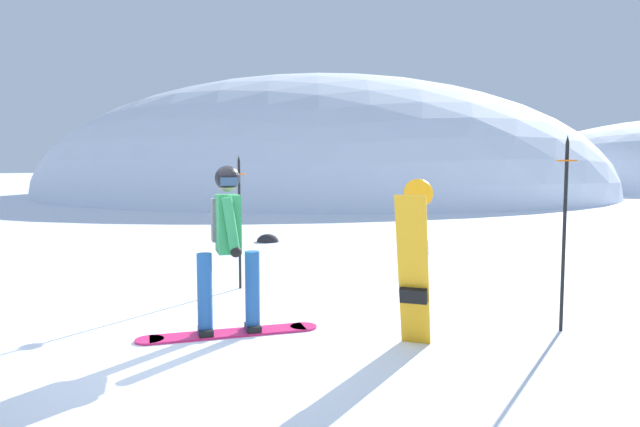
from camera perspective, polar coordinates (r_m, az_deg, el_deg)
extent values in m
plane|color=white|center=(5.46, -13.01, -13.45)|extent=(300.00, 300.00, 0.00)
ellipsoid|color=white|center=(36.30, -0.34, 2.06)|extent=(35.57, 32.01, 14.69)
cube|color=#D11E5B|center=(5.81, -9.33, -12.11)|extent=(1.43, 1.14, 0.02)
cylinder|color=#D11E5B|center=(5.96, -1.72, -11.63)|extent=(0.28, 0.28, 0.02)
cylinder|color=#D11E5B|center=(5.77, -17.21, -12.39)|extent=(0.28, 0.28, 0.02)
cube|color=black|center=(5.84, -6.95, -11.59)|extent=(0.26, 0.29, 0.06)
cube|color=black|center=(5.78, -11.75, -11.82)|extent=(0.26, 0.29, 0.06)
cylinder|color=#235699|center=(5.74, -6.99, -7.95)|extent=(0.15, 0.15, 0.82)
cylinder|color=#235699|center=(5.68, -11.81, -8.15)|extent=(0.15, 0.15, 0.82)
cube|color=#2D9351|center=(5.60, -9.49, -1.04)|extent=(0.39, 0.42, 0.58)
cylinder|color=#2D9351|center=(5.82, -9.78, -0.83)|extent=(0.20, 0.18, 0.57)
cylinder|color=#2D9351|center=(5.37, -9.17, -1.28)|extent=(0.20, 0.18, 0.57)
sphere|color=black|center=(5.88, -9.38, -3.22)|extent=(0.11, 0.11, 0.11)
sphere|color=black|center=(5.39, -8.68, -3.94)|extent=(0.11, 0.11, 0.11)
cube|color=slate|center=(5.79, -9.74, -0.66)|extent=(0.33, 0.31, 0.44)
cube|color=slate|center=(5.90, -9.85, -1.34)|extent=(0.20, 0.17, 0.20)
sphere|color=tan|center=(5.57, -9.54, 3.31)|extent=(0.21, 0.21, 0.21)
sphere|color=black|center=(5.57, -9.55, 3.62)|extent=(0.25, 0.25, 0.25)
cube|color=navy|center=(5.44, -9.37, 3.28)|extent=(0.16, 0.12, 0.08)
cube|color=orange|center=(5.19, 9.61, -6.05)|extent=(0.28, 0.47, 1.46)
cylinder|color=orange|center=(5.32, 10.12, 2.09)|extent=(0.28, 0.11, 0.27)
cube|color=black|center=(5.18, 9.70, -3.60)|extent=(0.25, 0.11, 0.15)
cube|color=black|center=(5.26, 9.63, -8.35)|extent=(0.25, 0.11, 0.15)
cylinder|color=black|center=(7.77, -8.31, -1.21)|extent=(0.04, 0.04, 1.79)
cylinder|color=orange|center=(7.73, -8.37, 4.05)|extent=(0.20, 0.20, 0.02)
cone|color=black|center=(7.73, -8.39, 5.68)|extent=(0.04, 0.04, 0.08)
cylinder|color=black|center=(6.20, 23.90, -2.33)|extent=(0.04, 0.04, 1.94)
cylinder|color=orange|center=(6.15, 24.15, 5.01)|extent=(0.20, 0.20, 0.02)
cone|color=black|center=(6.16, 24.22, 7.05)|extent=(0.04, 0.04, 0.08)
ellipsoid|color=#282628|center=(12.72, -5.42, -2.93)|extent=(0.51, 0.44, 0.36)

